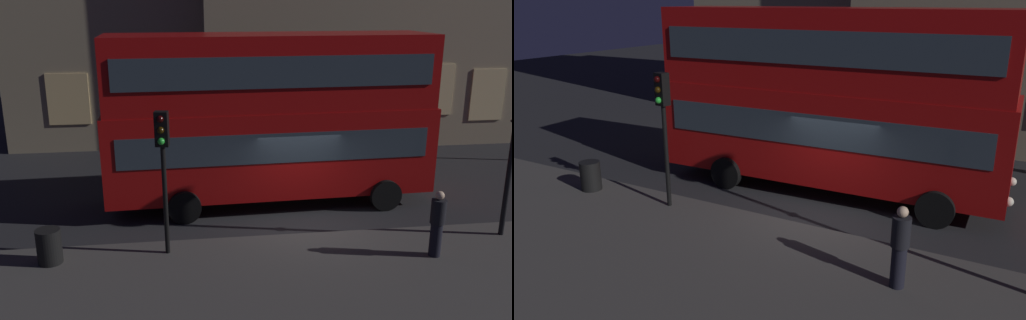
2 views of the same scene
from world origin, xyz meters
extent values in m
plane|color=#232326|center=(0.00, 0.00, 0.00)|extent=(80.00, 80.00, 0.00)
cube|color=#423F3D|center=(0.00, -4.81, 0.06)|extent=(44.00, 7.95, 0.12)
cube|color=#F2D18C|center=(-8.19, 9.18, 2.32)|extent=(1.73, 0.06, 2.18)
cube|color=#F9E09E|center=(-5.48, 9.18, 2.26)|extent=(1.73, 0.06, 2.34)
cube|color=#E5C67F|center=(-2.78, 9.18, 2.38)|extent=(1.73, 0.06, 2.29)
cube|color=#E5C67F|center=(-0.07, 9.18, 2.76)|extent=(1.73, 0.06, 2.06)
cube|color=#E5C67F|center=(0.35, 8.03, 2.28)|extent=(1.57, 0.06, 2.14)
cube|color=#E5C67F|center=(2.81, 8.03, 2.61)|extent=(1.57, 0.06, 2.06)
cube|color=#F2D18C|center=(5.26, 8.03, 2.29)|extent=(1.57, 0.06, 2.08)
cube|color=#F9E09E|center=(7.71, 8.03, 2.57)|extent=(1.57, 0.06, 2.25)
cube|color=#F9E09E|center=(10.16, 8.03, 2.29)|extent=(1.57, 0.06, 2.31)
cube|color=#9E0C0C|center=(-0.68, 1.99, 1.82)|extent=(10.21, 2.81, 2.66)
cube|color=#9E0C0C|center=(-0.68, 1.99, 4.26)|extent=(10.01, 2.76, 2.22)
cube|color=#2D3842|center=(-0.68, 1.99, 2.15)|extent=(9.40, 2.85, 0.90)
cube|color=#2D3842|center=(-0.68, 1.99, 4.37)|extent=(9.40, 2.85, 0.90)
cube|color=#F2D84C|center=(4.33, 2.15, 4.87)|extent=(0.13, 1.49, 0.44)
sphere|color=white|center=(4.37, 2.96, 0.84)|extent=(0.24, 0.24, 0.24)
sphere|color=white|center=(4.43, 1.35, 0.84)|extent=(0.24, 0.24, 0.24)
cylinder|color=black|center=(2.72, 3.39, 0.49)|extent=(0.99, 0.27, 0.98)
cylinder|color=black|center=(2.80, 0.81, 0.49)|extent=(0.99, 0.27, 0.98)
cylinder|color=black|center=(-3.51, 3.18, 0.49)|extent=(0.99, 0.27, 0.98)
cylinder|color=black|center=(-3.43, 0.61, 0.49)|extent=(0.99, 0.27, 0.98)
cylinder|color=black|center=(-3.88, -1.55, 1.53)|extent=(0.12, 0.12, 2.82)
cube|color=black|center=(-3.88, -1.55, 3.37)|extent=(0.36, 0.30, 0.85)
sphere|color=black|center=(-3.90, -1.69, 3.64)|extent=(0.17, 0.17, 0.17)
sphere|color=black|center=(-3.90, -1.69, 3.37)|extent=(0.17, 0.17, 0.17)
sphere|color=green|center=(-3.90, -1.69, 3.10)|extent=(0.17, 0.17, 0.17)
cylinder|color=black|center=(2.80, -2.62, 0.56)|extent=(0.30, 0.30, 0.88)
cylinder|color=black|center=(2.80, -2.62, 1.31)|extent=(0.37, 0.37, 0.62)
sphere|color=beige|center=(2.80, -2.62, 1.73)|extent=(0.22, 0.22, 0.22)
cylinder|color=black|center=(-6.73, -1.71, 0.56)|extent=(0.60, 0.60, 0.87)
camera|label=1|loc=(-3.33, -14.29, 6.29)|focal=37.78mm
camera|label=2|loc=(4.92, -11.64, 5.61)|focal=35.70mm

